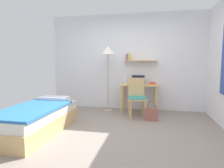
{
  "coord_description": "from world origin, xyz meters",
  "views": [
    {
      "loc": [
        0.6,
        -3.19,
        1.26
      ],
      "look_at": [
        -0.17,
        0.51,
        0.85
      ],
      "focal_mm": 30.27,
      "sensor_mm": 36.0,
      "label": 1
    }
  ],
  "objects_px": {
    "standing_lamp": "(108,54)",
    "desk": "(139,90)",
    "bed": "(36,119)",
    "book_stack": "(152,84)",
    "handbag": "(151,114)",
    "desk_chair": "(137,96)",
    "water_bottle": "(126,79)",
    "laptop": "(138,82)"
  },
  "relations": [
    {
      "from": "desk_chair",
      "to": "water_bottle",
      "type": "bearing_deg",
      "value": 126.13
    },
    {
      "from": "standing_lamp",
      "to": "book_stack",
      "type": "xyz_separation_m",
      "value": [
        1.14,
        0.03,
        -0.74
      ]
    },
    {
      "from": "desk",
      "to": "standing_lamp",
      "type": "height_order",
      "value": "standing_lamp"
    },
    {
      "from": "bed",
      "to": "water_bottle",
      "type": "relative_size",
      "value": 7.8
    },
    {
      "from": "desk_chair",
      "to": "water_bottle",
      "type": "height_order",
      "value": "water_bottle"
    },
    {
      "from": "standing_lamp",
      "to": "laptop",
      "type": "distance_m",
      "value": 1.06
    },
    {
      "from": "desk",
      "to": "book_stack",
      "type": "height_order",
      "value": "book_stack"
    },
    {
      "from": "standing_lamp",
      "to": "laptop",
      "type": "xyz_separation_m",
      "value": [
        0.77,
        0.18,
        -0.71
      ]
    },
    {
      "from": "bed",
      "to": "handbag",
      "type": "xyz_separation_m",
      "value": [
        2.08,
        1.13,
        -0.09
      ]
    },
    {
      "from": "desk",
      "to": "water_bottle",
      "type": "relative_size",
      "value": 4.05
    },
    {
      "from": "handbag",
      "to": "desk_chair",
      "type": "bearing_deg",
      "value": 145.0
    },
    {
      "from": "handbag",
      "to": "book_stack",
      "type": "bearing_deg",
      "value": 88.87
    },
    {
      "from": "desk",
      "to": "laptop",
      "type": "relative_size",
      "value": 2.77
    },
    {
      "from": "desk",
      "to": "standing_lamp",
      "type": "relative_size",
      "value": 0.56
    },
    {
      "from": "desk_chair",
      "to": "laptop",
      "type": "bearing_deg",
      "value": 91.83
    },
    {
      "from": "water_bottle",
      "to": "handbag",
      "type": "xyz_separation_m",
      "value": [
        0.66,
        -0.68,
        -0.7
      ]
    },
    {
      "from": "standing_lamp",
      "to": "desk",
      "type": "bearing_deg",
      "value": 5.83
    },
    {
      "from": "book_stack",
      "to": "handbag",
      "type": "height_order",
      "value": "book_stack"
    },
    {
      "from": "laptop",
      "to": "handbag",
      "type": "distance_m",
      "value": 1.09
    },
    {
      "from": "desk_chair",
      "to": "book_stack",
      "type": "relative_size",
      "value": 3.77
    },
    {
      "from": "bed",
      "to": "handbag",
      "type": "relative_size",
      "value": 4.35
    },
    {
      "from": "desk",
      "to": "water_bottle",
      "type": "bearing_deg",
      "value": -173.87
    },
    {
      "from": "standing_lamp",
      "to": "book_stack",
      "type": "distance_m",
      "value": 1.36
    },
    {
      "from": "bed",
      "to": "standing_lamp",
      "type": "bearing_deg",
      "value": 61.5
    },
    {
      "from": "standing_lamp",
      "to": "laptop",
      "type": "height_order",
      "value": "standing_lamp"
    },
    {
      "from": "water_bottle",
      "to": "desk_chair",
      "type": "bearing_deg",
      "value": -53.87
    },
    {
      "from": "desk",
      "to": "book_stack",
      "type": "bearing_deg",
      "value": -9.53
    },
    {
      "from": "desk",
      "to": "laptop",
      "type": "xyz_separation_m",
      "value": [
        -0.05,
        0.09,
        0.21
      ]
    },
    {
      "from": "desk",
      "to": "handbag",
      "type": "xyz_separation_m",
      "value": [
        0.31,
        -0.72,
        -0.43
      ]
    },
    {
      "from": "handbag",
      "to": "desk",
      "type": "bearing_deg",
      "value": 113.21
    },
    {
      "from": "laptop",
      "to": "book_stack",
      "type": "height_order",
      "value": "laptop"
    },
    {
      "from": "desk_chair",
      "to": "book_stack",
      "type": "height_order",
      "value": "desk_chair"
    },
    {
      "from": "bed",
      "to": "standing_lamp",
      "type": "xyz_separation_m",
      "value": [
        0.96,
        1.77,
        1.26
      ]
    },
    {
      "from": "desk",
      "to": "standing_lamp",
      "type": "xyz_separation_m",
      "value": [
        -0.82,
        -0.08,
        0.92
      ]
    },
    {
      "from": "laptop",
      "to": "bed",
      "type": "bearing_deg",
      "value": -131.67
    },
    {
      "from": "desk_chair",
      "to": "laptop",
      "type": "xyz_separation_m",
      "value": [
        -0.02,
        0.58,
        0.28
      ]
    },
    {
      "from": "bed",
      "to": "book_stack",
      "type": "bearing_deg",
      "value": 40.57
    },
    {
      "from": "laptop",
      "to": "water_bottle",
      "type": "height_order",
      "value": "water_bottle"
    },
    {
      "from": "laptop",
      "to": "water_bottle",
      "type": "relative_size",
      "value": 1.46
    },
    {
      "from": "standing_lamp",
      "to": "laptop",
      "type": "bearing_deg",
      "value": 12.87
    },
    {
      "from": "desk",
      "to": "desk_chair",
      "type": "height_order",
      "value": "desk_chair"
    },
    {
      "from": "book_stack",
      "to": "bed",
      "type": "bearing_deg",
      "value": -139.43
    }
  ]
}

